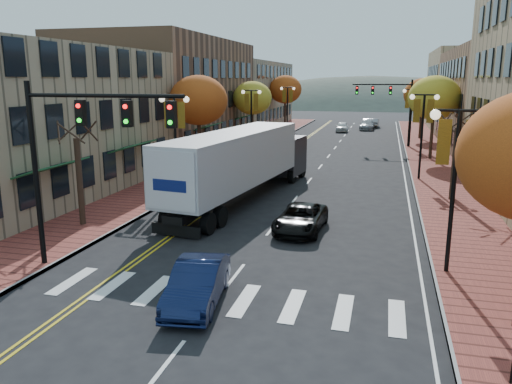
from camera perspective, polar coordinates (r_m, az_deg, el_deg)
The scene contains 28 objects.
ground at distance 15.21m, azimuth -6.85°, elevation -14.94°, with size 200.00×200.00×0.00m, color black.
sidewalk_left at distance 47.65m, azimuth -2.75°, elevation 4.36°, with size 4.00×85.00×0.15m, color brown.
sidewalk_right at distance 45.70m, azimuth 19.38°, elevation 3.28°, with size 4.00×85.00×0.15m, color brown.
building_left_near at distance 33.81m, azimuth -26.43°, elevation 7.14°, with size 12.00×22.00×9.00m, color #9E8966.
building_left_mid at distance 53.30m, azimuth -10.06°, elevation 10.93°, with size 12.00×24.00×11.00m, color brown.
building_left_far at distance 76.77m, azimuth -2.16°, elevation 11.07°, with size 12.00×26.00×9.50m, color #9E8966.
building_right_far at distance 77.68m, azimuth 24.99°, elevation 10.48°, with size 15.00×20.00×11.00m, color #9E8966.
tree_left_a at distance 25.31m, azimuth -19.50°, elevation 1.10°, with size 0.28×0.28×4.20m.
tree_left_b at distance 39.14m, azimuth -6.59°, elevation 10.35°, with size 4.48×4.48×7.21m.
tree_left_c at distance 54.38m, azimuth -0.42°, elevation 10.69°, with size 4.16×4.16×6.69m.
tree_left_d at distance 71.89m, azimuth 3.37°, elevation 11.62°, with size 4.61×4.61×7.42m.
tree_right_b at distance 31.12m, azimuth 21.70°, elevation 3.00°, with size 0.28×0.28×4.20m.
tree_right_c at distance 46.69m, azimuth 19.73°, elevation 10.08°, with size 4.48×4.48×7.21m.
tree_right_d at distance 62.64m, azimuth 18.51°, elevation 10.54°, with size 4.35×4.35×7.00m.
lamp_left_b at distance 31.26m, azimuth -9.25°, elevation 7.56°, with size 1.96×0.36×6.05m.
lamp_left_c at distance 48.24m, azimuth -0.54°, elevation 9.51°, with size 1.96×0.36×6.05m.
lamp_left_d at distance 65.76m, azimuth 3.62°, elevation 10.36°, with size 1.96×0.36×6.05m.
lamp_right_a at distance 18.86m, azimuth 21.89°, elevation 3.44°, with size 1.96×0.36×6.05m.
lamp_right_b at distance 36.68m, azimuth 18.53°, elevation 7.82°, with size 1.96×0.36×6.05m.
lamp_right_c at distance 54.62m, azimuth 17.36°, elevation 9.33°, with size 1.96×0.36×6.05m.
traffic_mast_near at distance 18.85m, azimuth -19.61°, elevation 5.56°, with size 6.10×0.35×7.00m.
traffic_mast_far at distance 54.53m, azimuth 15.25°, elevation 10.11°, with size 6.10×0.34×7.00m.
semi_truck at distance 29.25m, azimuth -1.38°, elevation 3.73°, with size 4.80×16.97×4.19m.
navy_sedan at distance 16.30m, azimuth -6.71°, elevation -10.31°, with size 1.45×4.17×1.37m, color #0D1535.
black_suv at distance 23.72m, azimuth 5.14°, elevation -3.01°, with size 2.05×4.44×1.23m, color black.
car_far_white at distance 69.69m, azimuth 9.82°, elevation 7.36°, with size 1.60×3.97×1.35m, color white.
car_far_silver at distance 73.11m, azimuth 12.58°, elevation 7.51°, with size 1.96×4.82×1.40m, color #9D9EA4.
car_far_oncoming at distance 77.18m, azimuth 13.32°, elevation 7.69°, with size 1.37×3.92×1.29m, color #97969D.
Camera 1 is at (5.06, -12.49, 7.06)m, focal length 35.00 mm.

